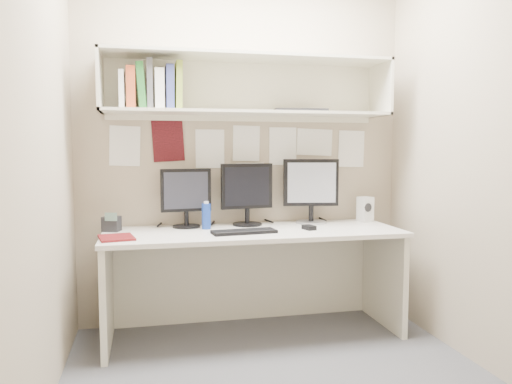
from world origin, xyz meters
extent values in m
cube|color=#4A4A4F|center=(0.00, 0.00, 0.00)|extent=(2.40, 2.00, 0.01)
cube|color=tan|center=(0.00, 1.00, 1.30)|extent=(2.40, 0.02, 2.60)
cube|color=tan|center=(0.00, -1.00, 1.30)|extent=(2.40, 0.02, 2.60)
cube|color=tan|center=(-1.20, 0.00, 1.30)|extent=(0.02, 2.00, 2.60)
cube|color=tan|center=(1.20, 0.00, 1.30)|extent=(0.02, 2.00, 2.60)
cube|color=beige|center=(0.00, 0.64, 0.71)|extent=(2.00, 0.70, 0.03)
cube|color=beige|center=(0.00, 0.97, 0.35)|extent=(1.96, 0.02, 0.70)
cube|color=beige|center=(0.00, 0.81, 1.53)|extent=(2.00, 0.38, 0.02)
cube|color=beige|center=(0.00, 0.81, 1.91)|extent=(2.00, 0.38, 0.02)
cube|color=beige|center=(0.00, 0.99, 1.72)|extent=(2.00, 0.02, 0.40)
cube|color=beige|center=(-0.99, 0.81, 1.72)|extent=(0.02, 0.38, 0.40)
cube|color=beige|center=(0.99, 0.81, 1.72)|extent=(0.02, 0.38, 0.40)
cylinder|color=black|center=(-0.44, 0.86, 0.74)|extent=(0.19, 0.19, 0.01)
cylinder|color=black|center=(-0.44, 0.86, 0.79)|extent=(0.03, 0.03, 0.10)
cube|color=black|center=(-0.44, 0.87, 0.99)|extent=(0.35, 0.07, 0.30)
cube|color=black|center=(-0.44, 0.85, 0.99)|extent=(0.31, 0.04, 0.26)
cylinder|color=black|center=(0.00, 0.86, 0.74)|extent=(0.21, 0.21, 0.02)
cylinder|color=black|center=(0.00, 0.86, 0.80)|extent=(0.03, 0.03, 0.10)
cube|color=black|center=(0.00, 0.87, 1.01)|extent=(0.38, 0.09, 0.32)
cube|color=black|center=(0.00, 0.85, 1.01)|extent=(0.33, 0.05, 0.28)
cylinder|color=#A5A5AA|center=(0.48, 0.86, 0.74)|extent=(0.22, 0.22, 0.02)
cylinder|color=black|center=(0.48, 0.86, 0.80)|extent=(0.04, 0.04, 0.11)
cube|color=black|center=(0.48, 0.87, 1.03)|extent=(0.41, 0.11, 0.35)
cube|color=silver|center=(0.48, 0.85, 1.03)|extent=(0.35, 0.07, 0.30)
cube|color=black|center=(-0.09, 0.53, 0.74)|extent=(0.43, 0.19, 0.02)
cube|color=black|center=(0.37, 0.58, 0.74)|extent=(0.08, 0.11, 0.03)
cube|color=silver|center=(0.91, 0.85, 0.82)|extent=(0.12, 0.12, 0.19)
cylinder|color=black|center=(0.91, 0.80, 0.84)|extent=(0.06, 0.02, 0.07)
cylinder|color=navy|center=(-0.31, 0.76, 0.82)|extent=(0.06, 0.06, 0.18)
cylinder|color=white|center=(-0.31, 0.76, 0.91)|extent=(0.03, 0.03, 0.02)
cube|color=#590F12|center=(-0.89, 0.51, 0.74)|extent=(0.24, 0.28, 0.01)
cube|color=black|center=(-0.94, 0.80, 0.78)|extent=(0.13, 0.12, 0.10)
cube|color=#4C6659|center=(-0.94, 0.75, 0.83)|extent=(0.08, 0.03, 0.05)
cube|color=silver|center=(-0.85, 0.79, 1.66)|extent=(0.03, 0.20, 0.24)
cube|color=#BE4723|center=(-0.79, 0.79, 1.68)|extent=(0.06, 0.20, 0.27)
cube|color=#226627|center=(-0.73, 0.79, 1.69)|extent=(0.05, 0.20, 0.30)
cube|color=#49494E|center=(-0.67, 0.79, 1.70)|extent=(0.04, 0.20, 0.33)
cube|color=white|center=(-0.61, 0.79, 1.67)|extent=(0.06, 0.20, 0.26)
cube|color=navy|center=(-0.54, 0.79, 1.68)|extent=(0.05, 0.20, 0.29)
cube|color=olive|center=(-0.48, 0.79, 1.70)|extent=(0.04, 0.20, 0.32)
cube|color=black|center=(0.39, 0.84, 1.55)|extent=(0.39, 0.19, 0.03)
camera|label=1|loc=(-0.71, -2.63, 1.28)|focal=35.00mm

